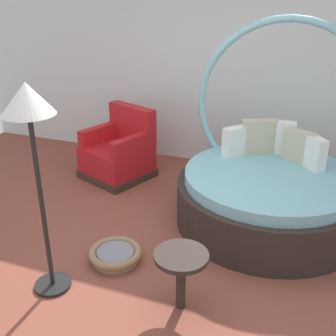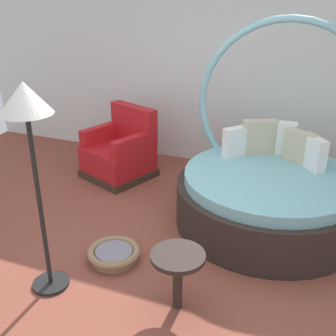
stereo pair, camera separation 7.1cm
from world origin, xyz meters
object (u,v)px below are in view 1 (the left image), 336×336
object	(u,v)px
round_daybed	(270,186)
side_table	(181,264)
red_armchair	(120,153)
pet_basket	(116,254)
floor_lamp	(30,121)

from	to	relation	value
round_daybed	side_table	xyz separation A→B (m)	(-0.46, -1.67, 0.01)
round_daybed	side_table	world-z (taller)	round_daybed
red_armchair	pet_basket	distance (m)	1.97
pet_basket	side_table	bearing A→B (deg)	-24.83
side_table	round_daybed	bearing A→B (deg)	74.47
pet_basket	side_table	xyz separation A→B (m)	(0.79, -0.36, 0.35)
floor_lamp	red_armchair	bearing A→B (deg)	101.69
round_daybed	side_table	distance (m)	1.73
round_daybed	floor_lamp	distance (m)	2.68
red_armchair	floor_lamp	size ratio (longest dim) A/B	0.57
side_table	floor_lamp	size ratio (longest dim) A/B	0.29
round_daybed	red_armchair	xyz separation A→B (m)	(-2.08, 0.47, -0.08)
floor_lamp	round_daybed	bearing A→B (deg)	48.75
pet_basket	floor_lamp	bearing A→B (deg)	-123.95
side_table	floor_lamp	bearing A→B (deg)	-171.96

